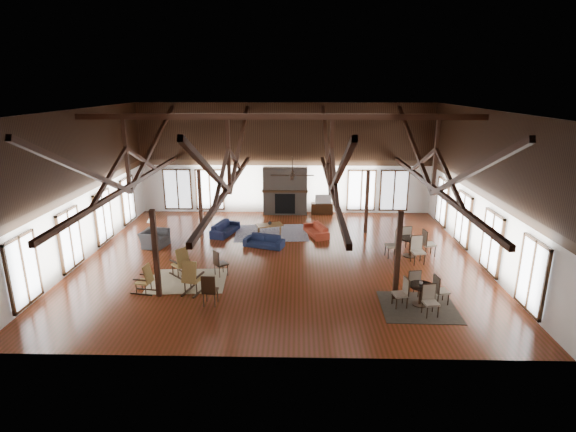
{
  "coord_description": "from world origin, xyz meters",
  "views": [
    {
      "loc": [
        0.72,
        -17.31,
        6.95
      ],
      "look_at": [
        0.29,
        1.0,
        1.54
      ],
      "focal_mm": 28.0,
      "sensor_mm": 36.0,
      "label": 1
    }
  ],
  "objects_px": {
    "coffee_table": "(269,225)",
    "tv_console": "(322,208)",
    "cafe_table_far": "(411,244)",
    "sofa_orange": "(316,230)",
    "sofa_navy_front": "(264,241)",
    "sofa_navy_left": "(225,228)",
    "armchair": "(154,239)",
    "cafe_table_near": "(421,291)"
  },
  "relations": [
    {
      "from": "sofa_navy_front",
      "to": "coffee_table",
      "type": "relative_size",
      "value": 1.28
    },
    {
      "from": "sofa_navy_front",
      "to": "sofa_navy_left",
      "type": "bearing_deg",
      "value": 157.62
    },
    {
      "from": "sofa_orange",
      "to": "cafe_table_near",
      "type": "xyz_separation_m",
      "value": [
        3.13,
        -6.98,
        0.23
      ]
    },
    {
      "from": "armchair",
      "to": "tv_console",
      "type": "height_order",
      "value": "armchair"
    },
    {
      "from": "sofa_navy_front",
      "to": "coffee_table",
      "type": "height_order",
      "value": "sofa_navy_front"
    },
    {
      "from": "sofa_navy_left",
      "to": "sofa_orange",
      "type": "relative_size",
      "value": 1.06
    },
    {
      "from": "cafe_table_far",
      "to": "tv_console",
      "type": "relative_size",
      "value": 1.81
    },
    {
      "from": "sofa_orange",
      "to": "cafe_table_far",
      "type": "height_order",
      "value": "cafe_table_far"
    },
    {
      "from": "armchair",
      "to": "sofa_navy_left",
      "type": "bearing_deg",
      "value": -43.83
    },
    {
      "from": "sofa_orange",
      "to": "coffee_table",
      "type": "xyz_separation_m",
      "value": [
        -2.24,
        0.15,
        0.16
      ]
    },
    {
      "from": "sofa_navy_left",
      "to": "armchair",
      "type": "height_order",
      "value": "armchair"
    },
    {
      "from": "sofa_orange",
      "to": "cafe_table_near",
      "type": "distance_m",
      "value": 7.65
    },
    {
      "from": "sofa_orange",
      "to": "cafe_table_far",
      "type": "distance_m",
      "value": 4.66
    },
    {
      "from": "sofa_orange",
      "to": "cafe_table_far",
      "type": "bearing_deg",
      "value": 36.94
    },
    {
      "from": "armchair",
      "to": "sofa_navy_front",
      "type": "bearing_deg",
      "value": -75.27
    },
    {
      "from": "cafe_table_far",
      "to": "tv_console",
      "type": "xyz_separation_m",
      "value": [
        -3.37,
        6.37,
        -0.26
      ]
    },
    {
      "from": "cafe_table_near",
      "to": "tv_console",
      "type": "bearing_deg",
      "value": 104.02
    },
    {
      "from": "sofa_orange",
      "to": "tv_console",
      "type": "distance_m",
      "value": 3.77
    },
    {
      "from": "tv_console",
      "to": "sofa_navy_left",
      "type": "bearing_deg",
      "value": -143.01
    },
    {
      "from": "cafe_table_far",
      "to": "sofa_navy_left",
      "type": "bearing_deg",
      "value": 161.55
    },
    {
      "from": "armchair",
      "to": "tv_console",
      "type": "relative_size",
      "value": 0.94
    },
    {
      "from": "cafe_table_near",
      "to": "cafe_table_far",
      "type": "distance_m",
      "value": 4.4
    },
    {
      "from": "tv_console",
      "to": "sofa_orange",
      "type": "bearing_deg",
      "value": -96.99
    },
    {
      "from": "cafe_table_far",
      "to": "tv_console",
      "type": "bearing_deg",
      "value": 117.86
    },
    {
      "from": "sofa_navy_front",
      "to": "tv_console",
      "type": "bearing_deg",
      "value": 80.68
    },
    {
      "from": "sofa_navy_left",
      "to": "tv_console",
      "type": "xyz_separation_m",
      "value": [
        4.83,
        3.64,
        0.02
      ]
    },
    {
      "from": "sofa_navy_front",
      "to": "sofa_navy_left",
      "type": "xyz_separation_m",
      "value": [
        -2.0,
        1.73,
        0.02
      ]
    },
    {
      "from": "coffee_table",
      "to": "cafe_table_near",
      "type": "height_order",
      "value": "cafe_table_near"
    },
    {
      "from": "coffee_table",
      "to": "cafe_table_near",
      "type": "bearing_deg",
      "value": -72.8
    },
    {
      "from": "sofa_orange",
      "to": "cafe_table_far",
      "type": "xyz_separation_m",
      "value": [
        3.83,
        -2.64,
        0.29
      ]
    },
    {
      "from": "sofa_navy_front",
      "to": "coffee_table",
      "type": "distance_m",
      "value": 1.79
    },
    {
      "from": "sofa_navy_front",
      "to": "cafe_table_far",
      "type": "height_order",
      "value": "cafe_table_far"
    },
    {
      "from": "sofa_orange",
      "to": "cafe_table_near",
      "type": "bearing_deg",
      "value": 5.68
    },
    {
      "from": "sofa_orange",
      "to": "armchair",
      "type": "height_order",
      "value": "armchair"
    },
    {
      "from": "coffee_table",
      "to": "tv_console",
      "type": "bearing_deg",
      "value": 33.28
    },
    {
      "from": "sofa_navy_front",
      "to": "armchair",
      "type": "height_order",
      "value": "armchair"
    },
    {
      "from": "sofa_navy_left",
      "to": "armchair",
      "type": "relative_size",
      "value": 1.71
    },
    {
      "from": "sofa_navy_front",
      "to": "cafe_table_near",
      "type": "relative_size",
      "value": 0.92
    },
    {
      "from": "sofa_navy_front",
      "to": "sofa_orange",
      "type": "height_order",
      "value": "sofa_orange"
    },
    {
      "from": "coffee_table",
      "to": "tv_console",
      "type": "relative_size",
      "value": 1.15
    },
    {
      "from": "armchair",
      "to": "sofa_orange",
      "type": "bearing_deg",
      "value": -62.87
    },
    {
      "from": "sofa_orange",
      "to": "tv_console",
      "type": "bearing_deg",
      "value": 154.5
    }
  ]
}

